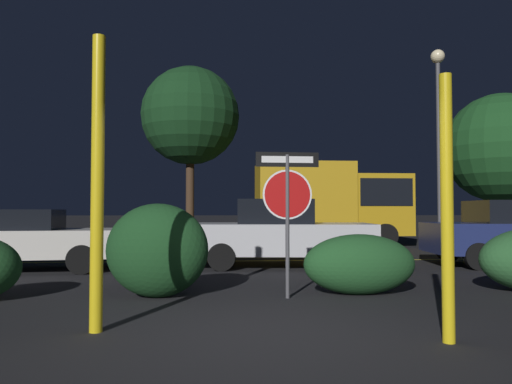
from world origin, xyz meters
name	(u,v)px	position (x,y,z in m)	size (l,w,h in m)	color
ground_plane	(266,334)	(0.00, 0.00, 0.00)	(260.00, 260.00, 0.00)	black
road_center_stripe	(238,261)	(0.00, 7.65, 0.00)	(32.05, 0.12, 0.01)	gold
stop_sign	(287,194)	(0.53, 2.13, 1.56)	(0.96, 0.06, 2.18)	#4C4C51
yellow_pole_left	(97,182)	(-1.81, 0.23, 1.61)	(0.14, 0.14, 3.22)	yellow
yellow_pole_right	(447,207)	(1.77, -0.48, 1.34)	(0.12, 0.12, 2.68)	yellow
hedge_bush_1	(158,250)	(-1.42, 2.35, 0.71)	(1.53, 1.02, 1.41)	#19421E
hedge_bush_2	(359,264)	(1.69, 2.38, 0.47)	(1.76, 0.86, 0.94)	#1E4C23
passing_car_1	(21,239)	(-4.77, 5.91, 0.68)	(4.66, 2.18, 1.33)	silver
passing_car_2	(280,233)	(0.93, 6.36, 0.77)	(4.46, 2.36, 1.56)	silver
passing_car_3	(512,233)	(6.44, 6.07, 0.76)	(4.09, 2.33, 1.54)	navy
delivery_truck	(333,201)	(3.77, 13.04, 1.66)	(5.56, 2.61, 3.05)	gold
street_lamp	(438,111)	(7.67, 12.61, 5.03)	(0.52, 0.52, 7.33)	#4C4C51
tree_1	(190,116)	(-1.62, 14.34, 5.01)	(3.85, 3.85, 6.95)	#422D1E
tree_2	(500,148)	(12.68, 17.06, 4.23)	(5.09, 5.09, 6.78)	#422D1E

